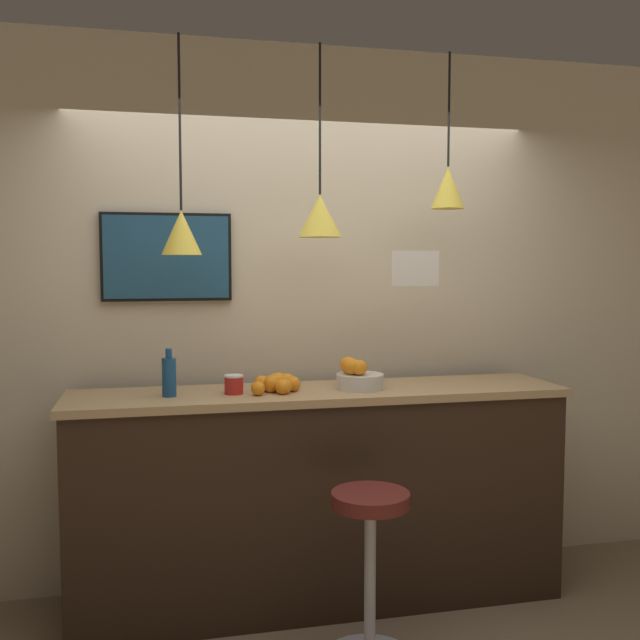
# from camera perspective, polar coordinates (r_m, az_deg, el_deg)

# --- Properties ---
(back_wall) EXTENTS (8.00, 0.06, 2.90)m
(back_wall) POSITION_cam_1_polar(r_m,az_deg,el_deg) (3.92, -1.24, 0.41)
(back_wall) COLOR beige
(back_wall) RESTS_ON ground_plane
(service_counter) EXTENTS (2.49, 0.55, 1.10)m
(service_counter) POSITION_cam_1_polar(r_m,az_deg,el_deg) (3.73, 0.00, -13.90)
(service_counter) COLOR black
(service_counter) RESTS_ON ground_plane
(bar_stool) EXTENTS (0.42, 0.42, 0.76)m
(bar_stool) POSITION_cam_1_polar(r_m,az_deg,el_deg) (3.23, 4.03, -18.27)
(bar_stool) COLOR #B7B7BC
(bar_stool) RESTS_ON ground_plane
(fruit_bowl) EXTENTS (0.24, 0.24, 0.16)m
(fruit_bowl) POSITION_cam_1_polar(r_m,az_deg,el_deg) (3.60, 3.03, -4.51)
(fruit_bowl) COLOR beige
(fruit_bowl) RESTS_ON service_counter
(orange_pile) EXTENTS (0.26, 0.26, 0.09)m
(orange_pile) POSITION_cam_1_polar(r_m,az_deg,el_deg) (3.53, -3.41, -5.11)
(orange_pile) COLOR orange
(orange_pile) RESTS_ON service_counter
(juice_bottle) EXTENTS (0.07, 0.07, 0.23)m
(juice_bottle) POSITION_cam_1_polar(r_m,az_deg,el_deg) (3.46, -11.98, -4.42)
(juice_bottle) COLOR navy
(juice_bottle) RESTS_ON service_counter
(spread_jar) EXTENTS (0.09, 0.09, 0.09)m
(spread_jar) POSITION_cam_1_polar(r_m,az_deg,el_deg) (3.49, -6.91, -5.14)
(spread_jar) COLOR red
(spread_jar) RESTS_ON service_counter
(pendant_lamp_left) EXTENTS (0.19, 0.19, 1.03)m
(pendant_lamp_left) POSITION_cam_1_polar(r_m,az_deg,el_deg) (3.46, -11.03, 6.99)
(pendant_lamp_left) COLOR black
(pendant_lamp_middle) EXTENTS (0.22, 0.22, 0.94)m
(pendant_lamp_middle) POSITION_cam_1_polar(r_m,az_deg,el_deg) (3.55, -0.00, 8.40)
(pendant_lamp_middle) COLOR black
(pendant_lamp_right) EXTENTS (0.17, 0.17, 0.79)m
(pendant_lamp_right) POSITION_cam_1_polar(r_m,az_deg,el_deg) (3.77, 10.20, 10.45)
(pendant_lamp_right) COLOR black
(mounted_tv) EXTENTS (0.66, 0.04, 0.46)m
(mounted_tv) POSITION_cam_1_polar(r_m,az_deg,el_deg) (3.78, -12.16, 4.94)
(mounted_tv) COLOR black
(hanging_menu_board) EXTENTS (0.24, 0.01, 0.17)m
(hanging_menu_board) POSITION_cam_1_polar(r_m,az_deg,el_deg) (3.48, 7.65, 4.12)
(hanging_menu_board) COLOR white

